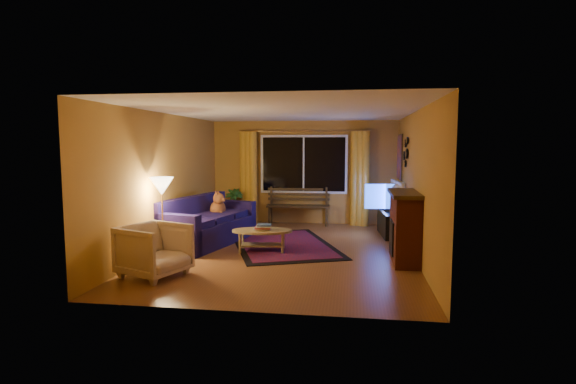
# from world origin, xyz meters

# --- Properties ---
(floor) EXTENTS (4.50, 6.00, 0.02)m
(floor) POSITION_xyz_m (0.00, 0.00, -0.01)
(floor) COLOR brown
(floor) RESTS_ON ground
(ceiling) EXTENTS (4.50, 6.00, 0.02)m
(ceiling) POSITION_xyz_m (0.00, 0.00, 2.51)
(ceiling) COLOR white
(ceiling) RESTS_ON ground
(wall_back) EXTENTS (4.50, 0.02, 2.50)m
(wall_back) POSITION_xyz_m (0.00, 3.01, 1.25)
(wall_back) COLOR #B98333
(wall_back) RESTS_ON ground
(wall_left) EXTENTS (0.02, 6.00, 2.50)m
(wall_left) POSITION_xyz_m (-2.26, 0.00, 1.25)
(wall_left) COLOR #B98333
(wall_left) RESTS_ON ground
(wall_right) EXTENTS (0.02, 6.00, 2.50)m
(wall_right) POSITION_xyz_m (2.26, 0.00, 1.25)
(wall_right) COLOR #B98333
(wall_right) RESTS_ON ground
(window) EXTENTS (2.00, 0.02, 1.30)m
(window) POSITION_xyz_m (0.00, 2.94, 1.45)
(window) COLOR black
(window) RESTS_ON wall_back
(curtain_rod) EXTENTS (3.20, 0.03, 0.03)m
(curtain_rod) POSITION_xyz_m (0.00, 2.90, 2.25)
(curtain_rod) COLOR #BF8C3F
(curtain_rod) RESTS_ON wall_back
(curtain_left) EXTENTS (0.36, 0.36, 2.24)m
(curtain_left) POSITION_xyz_m (-1.35, 2.88, 1.12)
(curtain_left) COLOR gold
(curtain_left) RESTS_ON ground
(curtain_right) EXTENTS (0.36, 0.36, 2.24)m
(curtain_right) POSITION_xyz_m (1.35, 2.88, 1.12)
(curtain_right) COLOR gold
(curtain_right) RESTS_ON ground
(bench) EXTENTS (1.53, 0.51, 0.45)m
(bench) POSITION_xyz_m (-0.11, 2.75, 0.23)
(bench) COLOR #362712
(bench) RESTS_ON ground
(potted_plant) EXTENTS (0.54, 0.54, 0.84)m
(potted_plant) POSITION_xyz_m (-1.69, 2.74, 0.42)
(potted_plant) COLOR #235B1E
(potted_plant) RESTS_ON ground
(sofa) EXTENTS (1.50, 2.41, 0.91)m
(sofa) POSITION_xyz_m (-1.60, 0.43, 0.45)
(sofa) COLOR #160E42
(sofa) RESTS_ON ground
(dog) EXTENTS (0.43, 0.50, 0.46)m
(dog) POSITION_xyz_m (-1.55, 0.94, 0.68)
(dog) COLOR #9F562A
(dog) RESTS_ON sofa
(armchair) EXTENTS (1.02, 1.05, 0.85)m
(armchair) POSITION_xyz_m (-1.67, -1.81, 0.43)
(armchair) COLOR #CBAF93
(armchair) RESTS_ON ground
(floor_lamp) EXTENTS (0.26, 0.26, 1.37)m
(floor_lamp) POSITION_xyz_m (-2.00, -0.75, 0.68)
(floor_lamp) COLOR #BF8C3F
(floor_lamp) RESTS_ON ground
(rug) EXTENTS (2.66, 3.26, 0.02)m
(rug) POSITION_xyz_m (-0.12, 0.50, 0.01)
(rug) COLOR maroon
(rug) RESTS_ON ground
(coffee_table) EXTENTS (1.20, 1.20, 0.40)m
(coffee_table) POSITION_xyz_m (-0.42, -0.07, 0.20)
(coffee_table) COLOR #9C854F
(coffee_table) RESTS_ON ground
(tv_console) EXTENTS (0.50, 1.24, 0.50)m
(tv_console) POSITION_xyz_m (2.00, 1.74, 0.25)
(tv_console) COLOR black
(tv_console) RESTS_ON ground
(television) EXTENTS (0.27, 1.15, 0.66)m
(television) POSITION_xyz_m (2.00, 1.74, 0.83)
(television) COLOR black
(television) RESTS_ON tv_console
(fireplace) EXTENTS (0.40, 1.20, 1.10)m
(fireplace) POSITION_xyz_m (2.05, -0.40, 0.55)
(fireplace) COLOR maroon
(fireplace) RESTS_ON ground
(mirror_cluster) EXTENTS (0.06, 0.60, 0.56)m
(mirror_cluster) POSITION_xyz_m (2.21, 1.30, 1.80)
(mirror_cluster) COLOR black
(mirror_cluster) RESTS_ON wall_right
(painting) EXTENTS (0.04, 0.76, 0.96)m
(painting) POSITION_xyz_m (2.22, 2.45, 1.65)
(painting) COLOR #DC4A0E
(painting) RESTS_ON wall_right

